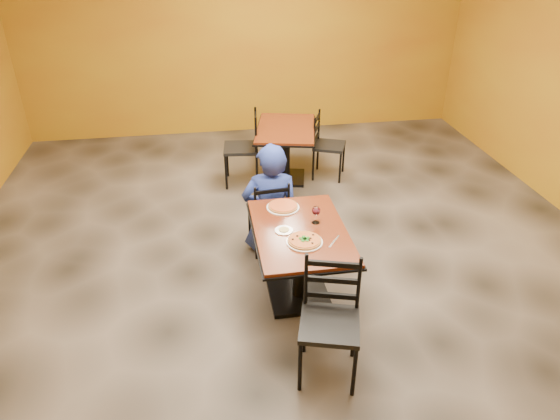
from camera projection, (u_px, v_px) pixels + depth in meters
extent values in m
cube|color=black|center=(290.00, 266.00, 5.25)|extent=(7.00, 8.00, 0.01)
cube|color=#A57E12|center=(246.00, 39.00, 7.93)|extent=(7.00, 0.01, 3.00)
cube|color=#662810|center=(300.00, 231.00, 4.45)|extent=(0.80, 1.20, 0.03)
cube|color=black|center=(300.00, 234.00, 4.47)|extent=(0.83, 1.23, 0.02)
cylinder|color=black|center=(300.00, 265.00, 4.63)|extent=(0.12, 0.12, 0.66)
cube|color=black|center=(299.00, 295.00, 4.81)|extent=(0.55, 0.55, 0.04)
cube|color=#662810|center=(286.00, 128.00, 6.65)|extent=(0.96, 1.24, 0.03)
cube|color=black|center=(286.00, 130.00, 6.67)|extent=(1.00, 1.28, 0.02)
cylinder|color=black|center=(286.00, 154.00, 6.83)|extent=(0.11, 0.11, 0.66)
cube|color=black|center=(286.00, 177.00, 7.01)|extent=(0.61, 0.61, 0.04)
imported|color=navy|center=(271.00, 199.00, 5.24)|extent=(0.64, 0.45, 1.22)
cylinder|color=white|center=(304.00, 242.00, 4.27)|extent=(0.31, 0.31, 0.01)
cylinder|color=maroon|center=(304.00, 240.00, 4.26)|extent=(0.28, 0.28, 0.02)
cylinder|color=white|center=(283.00, 207.00, 4.78)|extent=(0.31, 0.31, 0.01)
cylinder|color=orange|center=(283.00, 206.00, 4.77)|extent=(0.28, 0.28, 0.02)
cylinder|color=white|center=(284.00, 230.00, 4.43)|extent=(0.16, 0.16, 0.01)
cylinder|color=tan|center=(284.00, 230.00, 4.42)|extent=(0.09, 0.09, 0.01)
cube|color=silver|center=(291.00, 241.00, 4.28)|extent=(0.03, 0.19, 0.00)
cube|color=silver|center=(334.00, 241.00, 4.28)|extent=(0.14, 0.18, 0.00)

